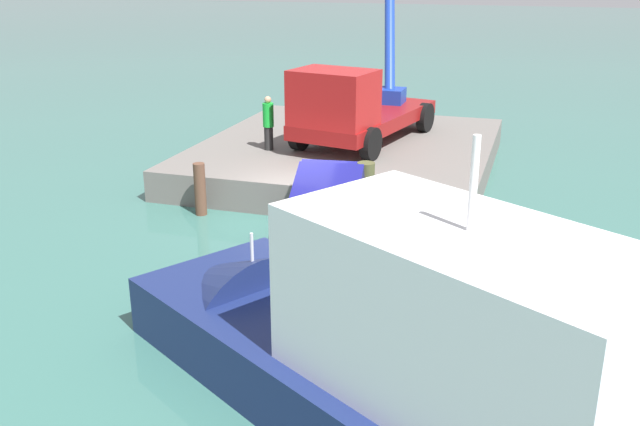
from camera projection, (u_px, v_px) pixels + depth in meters
ground at (294, 221)px, 19.07m from camera, size 200.00×200.00×0.00m
dock at (348, 155)px, 23.73m from camera, size 10.29×9.25×0.92m
crane_truck at (355, 104)px, 22.80m from camera, size 8.97×3.85×6.41m
dock_worker at (268, 123)px, 22.32m from camera, size 0.34×0.34×1.70m
salvaged_car at (325, 222)px, 16.84m from camera, size 4.44×2.49×2.64m
moored_yacht at (350, 368)px, 11.19m from camera, size 9.70×13.22×6.14m
piling_near at (200, 189)px, 19.34m from camera, size 0.32×0.32×1.45m
piling_mid at (365, 199)px, 17.92m from camera, size 0.44×0.44×1.87m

